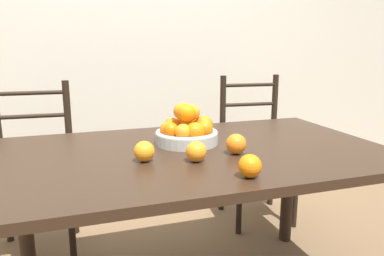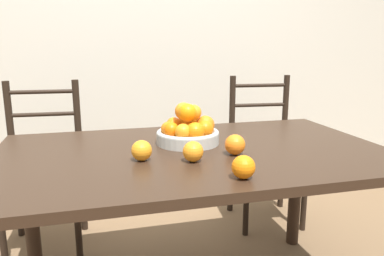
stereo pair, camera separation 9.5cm
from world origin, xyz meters
TOP-DOWN VIEW (x-y plane):
  - wall_back at (0.00, 1.49)m, footprint 8.00×0.06m
  - dining_table at (0.00, 0.00)m, footprint 1.59×0.95m
  - fruit_bowl at (0.00, 0.11)m, footprint 0.27×0.27m
  - orange_loose_0 at (-0.05, -0.15)m, footprint 0.08×0.08m
  - orange_loose_1 at (0.07, -0.36)m, footprint 0.08×0.08m
  - orange_loose_2 at (0.14, -0.11)m, footprint 0.08×0.08m
  - orange_loose_3 at (-0.23, -0.09)m, footprint 0.08×0.08m
  - chair_left at (-0.69, 0.75)m, footprint 0.44×0.42m
  - chair_right at (0.69, 0.75)m, footprint 0.45×0.44m

SIDE VIEW (x-z plane):
  - chair_left at x=-0.69m, z-range 0.00..0.96m
  - chair_right at x=0.69m, z-range 0.00..0.96m
  - dining_table at x=0.00m, z-range 0.27..1.01m
  - orange_loose_0 at x=-0.05m, z-range 0.74..0.81m
  - orange_loose_1 at x=0.07m, z-range 0.74..0.81m
  - orange_loose_3 at x=-0.23m, z-range 0.74..0.81m
  - orange_loose_2 at x=0.14m, z-range 0.74..0.82m
  - fruit_bowl at x=0.00m, z-range 0.71..0.88m
  - wall_back at x=0.00m, z-range 0.00..2.60m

